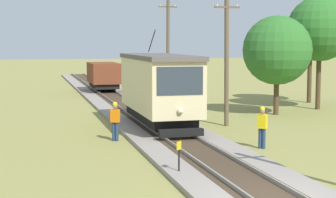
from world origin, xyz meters
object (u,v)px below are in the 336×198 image
Objects in this scene: tree_right_far at (277,50)px; track_worker at (262,125)px; trackside_signal_marker at (179,157)px; freight_car at (104,75)px; tree_right_near at (320,29)px; utility_pole_near_tram at (227,57)px; second_worker at (115,119)px; red_tram at (159,87)px; utility_pole_mid at (168,47)px; tree_left_near at (311,31)px.

track_worker is at bearing -118.30° from tree_right_far.
tree_right_far is (9.98, 13.63, 3.28)m from trackside_signal_marker.
freight_car is 0.86× the size of tree_right_far.
utility_pole_near_tram is at bearing -147.89° from tree_right_near.
trackside_signal_marker is at bearing -118.10° from utility_pole_near_tram.
utility_pole_near_tram is 5.74m from tree_right_far.
freight_car is 2.91× the size of second_worker.
second_worker is at bearing -96.51° from freight_car.
utility_pole_near_tram is 10.08m from tree_right_near.
tree_right_far is at bearing 53.80° from trackside_signal_marker.
tree_right_near reaches higher than freight_car.
second_worker is at bearing -149.21° from tree_right_far.
freight_car reaches higher than second_worker.
freight_car is 19.08m from tree_right_far.
tree_right_near is 1.23× the size of tree_right_far.
utility_pole_near_tram reaches higher than second_worker.
utility_pole_near_tram is 11.89m from trackside_signal_marker.
tree_right_near is (12.18, 5.63, 3.12)m from red_tram.
tree_right_far is at bearing 37.39° from utility_pole_near_tram.
tree_right_near is (13.84, 15.44, 4.64)m from trackside_signal_marker.
freight_car is 19.84m from tree_right_near.
red_tram is 9.32m from tree_right_far.
tree_right_far is at bearing 157.74° from second_worker.
tree_right_far is at bearing 14.85° from track_worker.
utility_pole_mid is 4.49× the size of second_worker.
tree_right_far reaches higher than red_tram.
track_worker is at bearing -83.62° from freight_car.
tree_left_near is at bearing 34.71° from red_tram.
tree_right_near is at bearing 156.29° from second_worker.
freight_car is at bearing 86.90° from trackside_signal_marker.
tree_left_near is at bearing 8.71° from track_worker.
tree_right_far is (5.31, 9.87, 2.96)m from track_worker.
track_worker is at bearing -63.60° from red_tram.
utility_pole_mid is at bearing -165.48° from second_worker.
tree_right_near is (12.19, -15.20, 3.75)m from freight_car.
second_worker is (-2.69, -23.57, -0.57)m from freight_car.
red_tram is 13.57m from utility_pole_mid.
second_worker is 17.61m from tree_right_near.
trackside_signal_marker is 0.66× the size of second_worker.
tree_left_near reaches higher than track_worker.
tree_left_near is 7.82m from tree_right_far.
tree_left_near reaches higher than freight_car.
utility_pole_mid reaches higher than trackside_signal_marker.
tree_right_near is at bearing 25.01° from tree_right_far.
track_worker is 11.60m from tree_right_far.
tree_right_far is (4.56, 3.48, 0.28)m from utility_pole_near_tram.
trackside_signal_marker is at bearing -128.44° from tree_left_near.
utility_pole_near_tram is 12.57m from utility_pole_mid.
freight_car is 2.91× the size of track_worker.
tree_left_near is 1.18× the size of tree_right_far.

